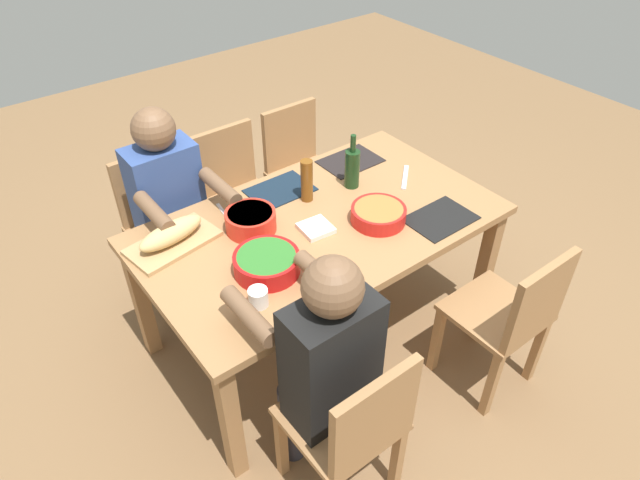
% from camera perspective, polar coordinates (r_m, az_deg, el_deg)
% --- Properties ---
extents(ground_plane, '(8.00, 8.00, 0.00)m').
position_cam_1_polar(ground_plane, '(3.17, -0.00, -8.89)').
color(ground_plane, brown).
extents(dining_table, '(1.70, 0.99, 0.74)m').
position_cam_1_polar(dining_table, '(2.72, -0.00, 0.46)').
color(dining_table, '#9E7044').
rests_on(dining_table, ground_plane).
extents(chair_far_center, '(0.40, 0.40, 0.85)m').
position_cam_1_polar(chair_far_center, '(3.38, -8.48, 4.93)').
color(chair_far_center, '#9E7044').
rests_on(chair_far_center, ground_plane).
extents(chair_near_right, '(0.40, 0.40, 0.85)m').
position_cam_1_polar(chair_near_right, '(2.71, 18.76, -7.20)').
color(chair_near_right, '#9E7044').
rests_on(chair_near_right, ground_plane).
extents(chair_far_right, '(0.40, 0.40, 0.85)m').
position_cam_1_polar(chair_far_right, '(3.59, -2.05, 7.51)').
color(chair_far_right, '#9E7044').
rests_on(chair_far_right, ground_plane).
extents(chair_far_left, '(0.40, 0.40, 0.85)m').
position_cam_1_polar(chair_far_left, '(3.23, -15.56, 1.99)').
color(chair_far_left, '#9E7044').
rests_on(chair_far_left, ground_plane).
extents(diner_far_left, '(0.41, 0.53, 1.20)m').
position_cam_1_polar(diner_far_left, '(2.97, -14.75, 3.64)').
color(diner_far_left, '#2D2D38').
rests_on(diner_far_left, ground_plane).
extents(chair_near_left, '(0.40, 0.40, 0.85)m').
position_cam_1_polar(chair_near_left, '(2.22, 3.46, -18.28)').
color(chair_near_left, '#9E7044').
rests_on(chair_near_left, ground_plane).
extents(diner_near_left, '(0.41, 0.53, 1.20)m').
position_cam_1_polar(diner_near_left, '(2.13, 0.42, -11.88)').
color(diner_near_left, '#2D2D38').
rests_on(diner_near_left, ground_plane).
extents(serving_bowl_fruit, '(0.26, 0.26, 0.07)m').
position_cam_1_polar(serving_bowl_fruit, '(2.67, 5.91, 2.65)').
color(serving_bowl_fruit, red).
rests_on(serving_bowl_fruit, dining_table).
extents(serving_bowl_greens, '(0.28, 0.28, 0.09)m').
position_cam_1_polar(serving_bowl_greens, '(2.38, -5.40, -2.24)').
color(serving_bowl_greens, red).
rests_on(serving_bowl_greens, dining_table).
extents(serving_bowl_pasta, '(0.23, 0.23, 0.10)m').
position_cam_1_polar(serving_bowl_pasta, '(2.61, -7.01, 2.05)').
color(serving_bowl_pasta, red).
rests_on(serving_bowl_pasta, dining_table).
extents(cutting_board, '(0.43, 0.28, 0.02)m').
position_cam_1_polar(cutting_board, '(2.61, -14.60, -0.27)').
color(cutting_board, tan).
rests_on(cutting_board, dining_table).
extents(bread_loaf, '(0.33, 0.16, 0.09)m').
position_cam_1_polar(bread_loaf, '(2.58, -14.80, 0.68)').
color(bread_loaf, tan).
rests_on(bread_loaf, cutting_board).
extents(wine_bottle, '(0.08, 0.08, 0.29)m').
position_cam_1_polar(wine_bottle, '(2.87, 3.26, 7.31)').
color(wine_bottle, '#193819').
rests_on(wine_bottle, dining_table).
extents(beer_bottle, '(0.06, 0.06, 0.22)m').
position_cam_1_polar(beer_bottle, '(2.76, -1.35, 6.00)').
color(beer_bottle, brown).
rests_on(beer_bottle, dining_table).
extents(wine_glass, '(0.08, 0.08, 0.17)m').
position_cam_1_polar(wine_glass, '(2.23, 1.94, -3.12)').
color(wine_glass, silver).
rests_on(wine_glass, dining_table).
extents(placemat_far_center, '(0.32, 0.23, 0.01)m').
position_cam_1_polar(placemat_far_center, '(2.89, -4.04, 5.04)').
color(placemat_far_center, '#142333').
rests_on(placemat_far_center, dining_table).
extents(placemat_near_right, '(0.32, 0.23, 0.01)m').
position_cam_1_polar(placemat_near_right, '(2.75, 12.04, 2.13)').
color(placemat_near_right, black).
rests_on(placemat_near_right, dining_table).
extents(placemat_far_right, '(0.32, 0.23, 0.01)m').
position_cam_1_polar(placemat_far_right, '(3.13, 3.08, 7.95)').
color(placemat_far_right, black).
rests_on(placemat_far_right, dining_table).
extents(fork_far_left, '(0.04, 0.17, 0.01)m').
position_cam_1_polar(fork_far_left, '(2.76, -9.64, 2.70)').
color(fork_far_left, silver).
rests_on(fork_far_left, dining_table).
extents(cup_near_left, '(0.08, 0.08, 0.08)m').
position_cam_1_polar(cup_near_left, '(2.24, -6.25, -5.78)').
color(cup_near_left, white).
rests_on(cup_near_left, dining_table).
extents(carving_knife, '(0.19, 0.17, 0.01)m').
position_cam_1_polar(carving_knife, '(3.02, 8.58, 6.28)').
color(carving_knife, silver).
rests_on(carving_knife, dining_table).
extents(napkin_stack, '(0.15, 0.15, 0.02)m').
position_cam_1_polar(napkin_stack, '(2.61, -0.42, 1.20)').
color(napkin_stack, white).
rests_on(napkin_stack, dining_table).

